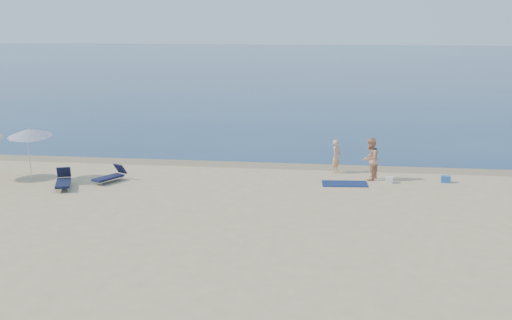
{
  "coord_description": "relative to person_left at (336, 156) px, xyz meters",
  "views": [
    {
      "loc": [
        3.32,
        -11.82,
        7.16
      ],
      "look_at": [
        -0.53,
        16.0,
        1.0
      ],
      "focal_mm": 45.0,
      "sensor_mm": 36.0,
      "label": 1
    }
  ],
  "objects": [
    {
      "name": "sea",
      "position": [
        -3.02,
        81.72,
        -0.79
      ],
      "size": [
        240.0,
        160.0,
        0.01
      ],
      "primitive_type": "cube",
      "color": "navy",
      "rests_on": "ground"
    },
    {
      "name": "wet_sand_strip",
      "position": [
        -3.02,
        1.12,
        -0.79
      ],
      "size": [
        240.0,
        1.6,
        0.0
      ],
      "primitive_type": "cube",
      "color": "#847254",
      "rests_on": "ground"
    },
    {
      "name": "person_left",
      "position": [
        0.0,
        0.0,
        0.0
      ],
      "size": [
        0.58,
        0.68,
        1.59
      ],
      "primitive_type": "imported",
      "rotation": [
        0.0,
        0.0,
        1.15
      ],
      "color": "tan",
      "rests_on": "ground"
    },
    {
      "name": "person_right",
      "position": [
        1.55,
        -1.21,
        0.17
      ],
      "size": [
        0.99,
        1.12,
        1.94
      ],
      "primitive_type": "imported",
      "rotation": [
        0.0,
        0.0,
        -1.89
      ],
      "color": "tan",
      "rests_on": "ground"
    },
    {
      "name": "beach_towel",
      "position": [
        0.42,
        -2.19,
        -0.78
      ],
      "size": [
        2.08,
        1.28,
        0.03
      ],
      "primitive_type": "cube",
      "rotation": [
        0.0,
        0.0,
        0.09
      ],
      "color": "#0E1B46",
      "rests_on": "ground"
    },
    {
      "name": "white_bag",
      "position": [
        2.38,
        -1.69,
        -0.65
      ],
      "size": [
        0.35,
        0.31,
        0.29
      ],
      "primitive_type": "cube",
      "rotation": [
        0.0,
        0.0,
        -0.05
      ],
      "color": "silver",
      "rests_on": "ground"
    },
    {
      "name": "blue_cooler",
      "position": [
        4.92,
        -1.24,
        -0.65
      ],
      "size": [
        0.44,
        0.33,
        0.3
      ],
      "primitive_type": "cube",
      "rotation": [
        0.0,
        0.0,
        -0.08
      ],
      "color": "#2159B4",
      "rests_on": "ground"
    },
    {
      "name": "umbrella_near",
      "position": [
        -13.65,
        -3.44,
        1.41
      ],
      "size": [
        2.21,
        2.23,
        2.52
      ],
      "rotation": [
        0.0,
        0.0,
        0.15
      ],
      "color": "silver",
      "rests_on": "ground"
    },
    {
      "name": "lounger_left",
      "position": [
        -11.72,
        -4.48,
        -0.5
      ],
      "size": [
        1.2,
        1.9,
        0.8
      ],
      "rotation": [
        0.0,
        0.0,
        0.37
      ],
      "color": "black",
      "rests_on": "ground"
    },
    {
      "name": "lounger_right",
      "position": [
        -10.06,
        -3.23,
        -0.53
      ],
      "size": [
        1.25,
        1.73,
        0.73
      ],
      "rotation": [
        0.0,
        0.0,
        -0.48
      ],
      "color": "#131736",
      "rests_on": "ground"
    }
  ]
}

